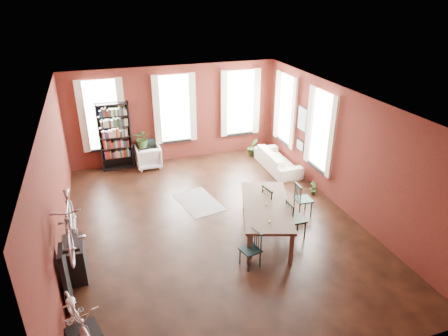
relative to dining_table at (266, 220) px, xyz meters
name	(u,v)px	position (x,y,z in m)	size (l,w,h in m)	color
room	(216,137)	(-0.80, 1.35, 1.73)	(9.00, 9.04, 3.22)	black
dining_table	(266,220)	(0.00, 0.00, 0.00)	(1.08, 2.38, 0.81)	brown
dining_chair_a	(250,250)	(-0.79, -0.99, 0.01)	(0.38, 0.38, 0.82)	#173033
dining_chair_b	(260,208)	(0.00, 0.37, 0.11)	(0.47, 0.47, 1.03)	black
dining_chair_c	(296,219)	(0.66, -0.28, 0.06)	(0.43, 0.43, 0.93)	black
dining_chair_d	(303,199)	(1.31, 0.54, 0.04)	(0.41, 0.41, 0.89)	#1A3B37
bookshelf	(115,137)	(-3.05, 5.04, 0.69)	(1.00, 0.32, 2.20)	black
white_armchair	(148,156)	(-2.09, 4.82, 0.00)	(0.78, 0.73, 0.80)	silver
cream_sofa	(278,157)	(1.90, 3.34, 0.00)	(2.08, 0.61, 0.81)	beige
striped_rug	(199,202)	(-1.14, 2.00, -0.40)	(0.96, 1.53, 0.01)	black
bike_trainer	(84,335)	(-4.22, -1.92, -0.33)	(0.52, 0.52, 0.15)	black
bike_wall_rack	(66,279)	(-4.45, -1.06, 0.24)	(0.16, 0.60, 1.30)	black
console_table	(75,260)	(-4.33, -0.16, -0.01)	(0.40, 0.80, 0.80)	black
plant_stand	(145,156)	(-2.18, 4.92, -0.06)	(0.34, 0.34, 0.68)	black
plant_by_sofa	(252,152)	(1.52, 4.59, -0.26)	(0.37, 0.66, 0.30)	#2F5421
plant_small	(313,192)	(2.11, 1.39, -0.33)	(0.22, 0.42, 0.15)	#2B5221
bicycle_floor	(74,300)	(-4.26, -1.95, 0.50)	(0.52, 0.79, 1.50)	beige
bicycle_hung	(67,207)	(-4.20, -1.06, 1.73)	(0.47, 1.00, 1.66)	#A5A8AD
plant_on_stand	(143,140)	(-2.21, 4.89, 0.52)	(0.56, 0.63, 0.49)	#325120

